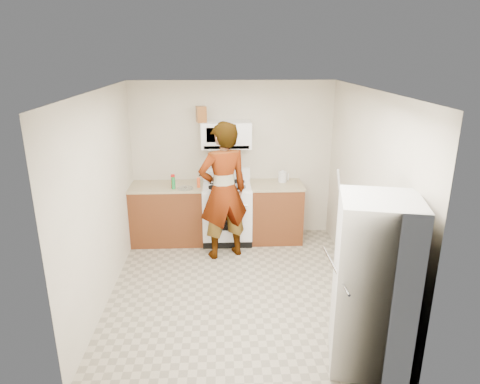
{
  "coord_description": "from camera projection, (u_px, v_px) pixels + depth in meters",
  "views": [
    {
      "loc": [
        -0.19,
        -4.89,
        2.92
      ],
      "look_at": [
        0.06,
        0.55,
        1.12
      ],
      "focal_mm": 32.0,
      "sensor_mm": 36.0,
      "label": 1
    }
  ],
  "objects": [
    {
      "name": "counter_right",
      "position": [
        276.0,
        185.0,
        6.72
      ],
      "size": [
        0.82,
        0.64,
        0.03
      ],
      "primitive_type": "cube",
      "color": "tan",
      "rests_on": "cabinet_right"
    },
    {
      "name": "counter_left",
      "position": [
        166.0,
        186.0,
        6.64
      ],
      "size": [
        1.14,
        0.64,
        0.03
      ],
      "primitive_type": "cube",
      "color": "tan",
      "rests_on": "cabinet_left"
    },
    {
      "name": "floor",
      "position": [
        237.0,
        287.0,
        5.56
      ],
      "size": [
        3.6,
        3.6,
        0.0
      ],
      "primitive_type": "plane",
      "color": "gray",
      "rests_on": "ground"
    },
    {
      "name": "jug",
      "position": [
        201.0,
        114.0,
        6.39
      ],
      "size": [
        0.17,
        0.17,
        0.24
      ],
      "primitive_type": "cube",
      "rotation": [
        0.0,
        0.0,
        0.25
      ],
      "color": "brown",
      "rests_on": "microwave"
    },
    {
      "name": "cabinet_left",
      "position": [
        168.0,
        214.0,
        6.79
      ],
      "size": [
        1.12,
        0.62,
        0.9
      ],
      "primitive_type": "cube",
      "color": "#603016",
      "rests_on": "floor"
    },
    {
      "name": "back_wall",
      "position": [
        233.0,
        160.0,
        6.87
      ],
      "size": [
        3.2,
        0.02,
        2.5
      ],
      "primitive_type": "cube",
      "color": "beige",
      "rests_on": "floor"
    },
    {
      "name": "bottle_hot_sauce",
      "position": [
        199.0,
        183.0,
        6.52
      ],
      "size": [
        0.05,
        0.05,
        0.15
      ],
      "primitive_type": "cylinder",
      "rotation": [
        0.0,
        0.0,
        -0.03
      ],
      "color": "#FE531C",
      "rests_on": "counter_left"
    },
    {
      "name": "bottle_green_cap",
      "position": [
        173.0,
        183.0,
        6.44
      ],
      "size": [
        0.06,
        0.06,
        0.18
      ],
      "primitive_type": "cylinder",
      "rotation": [
        0.0,
        0.0,
        0.01
      ],
      "color": "#178137",
      "rests_on": "counter_left"
    },
    {
      "name": "tray",
      "position": [
        236.0,
        186.0,
        6.52
      ],
      "size": [
        0.28,
        0.21,
        0.05
      ],
      "primitive_type": "cube",
      "rotation": [
        0.0,
        0.0,
        0.2
      ],
      "color": "silver",
      "rests_on": "gas_range"
    },
    {
      "name": "cabinet_right",
      "position": [
        276.0,
        213.0,
        6.86
      ],
      "size": [
        0.8,
        0.62,
        0.9
      ],
      "primitive_type": "cube",
      "color": "#603016",
      "rests_on": "floor"
    },
    {
      "name": "pot_lid",
      "position": [
        185.0,
        188.0,
        6.48
      ],
      "size": [
        0.31,
        0.31,
        0.01
      ],
      "primitive_type": "cylinder",
      "rotation": [
        0.0,
        0.0,
        -0.32
      ],
      "color": "silver",
      "rests_on": "counter_left"
    },
    {
      "name": "saucepan",
      "position": [
        214.0,
        178.0,
        6.76
      ],
      "size": [
        0.25,
        0.25,
        0.12
      ],
      "primitive_type": "cylinder",
      "rotation": [
        0.0,
        0.0,
        -0.14
      ],
      "color": "silver",
      "rests_on": "gas_range"
    },
    {
      "name": "right_wall",
      "position": [
        366.0,
        194.0,
        5.24
      ],
      "size": [
        0.02,
        3.6,
        2.5
      ],
      "primitive_type": "cube",
      "color": "beige",
      "rests_on": "floor"
    },
    {
      "name": "kettle",
      "position": [
        282.0,
        177.0,
        6.79
      ],
      "size": [
        0.17,
        0.17,
        0.16
      ],
      "primitive_type": "cylinder",
      "rotation": [
        0.0,
        0.0,
        -0.25
      ],
      "color": "silver",
      "rests_on": "counter_right"
    },
    {
      "name": "gas_range",
      "position": [
        227.0,
        212.0,
        6.81
      ],
      "size": [
        0.76,
        0.65,
        1.13
      ],
      "color": "white",
      "rests_on": "floor"
    },
    {
      "name": "person",
      "position": [
        223.0,
        191.0,
        6.12
      ],
      "size": [
        0.86,
        0.72,
        2.02
      ],
      "primitive_type": "imported",
      "rotation": [
        0.0,
        0.0,
        3.51
      ],
      "color": "tan",
      "rests_on": "floor"
    },
    {
      "name": "broom",
      "position": [
        342.0,
        215.0,
        6.07
      ],
      "size": [
        0.29,
        0.16,
        1.39
      ],
      "primitive_type": "cylinder",
      "rotation": [
        0.14,
        -0.14,
        -0.36
      ],
      "color": "silver",
      "rests_on": "floor"
    },
    {
      "name": "microwave",
      "position": [
        226.0,
        135.0,
        6.55
      ],
      "size": [
        0.76,
        0.38,
        0.4
      ],
      "primitive_type": "cube",
      "color": "white",
      "rests_on": "back_wall"
    },
    {
      "name": "bottle_spray",
      "position": [
        173.0,
        181.0,
        6.49
      ],
      "size": [
        0.08,
        0.08,
        0.21
      ],
      "primitive_type": "cylinder",
      "rotation": [
        0.0,
        0.0,
        -0.26
      ],
      "color": "#BB0F0E",
      "rests_on": "counter_left"
    },
    {
      "name": "fridge",
      "position": [
        373.0,
        284.0,
        3.99
      ],
      "size": [
        0.84,
        0.84,
        1.7
      ],
      "primitive_type": "cube",
      "rotation": [
        0.0,
        0.0,
        -0.22
      ],
      "color": "beige",
      "rests_on": "floor"
    }
  ]
}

